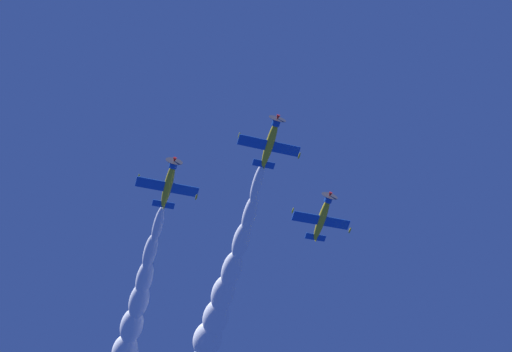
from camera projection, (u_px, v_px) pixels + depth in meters
airplane_lead at (270, 142)px, 90.95m from camera, size 7.85×7.57×2.84m
airplane_left_wingman at (322, 217)px, 96.16m from camera, size 7.83×7.59×2.87m
airplane_right_wingman at (169, 184)px, 92.94m from camera, size 7.84×7.56×2.84m
smoke_trail_lead at (216, 318)px, 101.74m from camera, size 25.73×32.37×5.27m
smoke_trail_right_wingman at (126, 350)px, 103.64m from camera, size 25.01×31.81×5.27m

